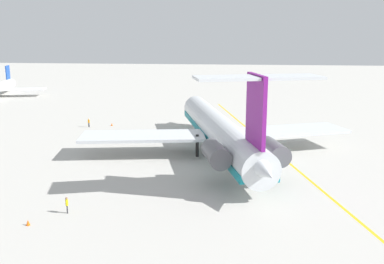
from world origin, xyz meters
The scene contains 7 objects.
ground centered at (0.00, 0.00, 0.00)m, with size 384.52×384.52×0.00m, color #B7B5AD.
main_jetliner centered at (2.45, 4.41, 3.69)m, with size 45.69×40.92×13.53m.
ground_crew_near_nose centered at (19.71, 30.47, 1.09)m, with size 0.27×0.40×1.71m.
ground_crew_near_tail centered at (-20.29, 18.87, 1.08)m, with size 0.42×0.27×1.70m.
safety_cone_nose centered at (21.26, 26.40, 0.28)m, with size 0.40×0.40×0.55m, color #EA590F.
safety_cone_wingtip centered at (-23.43, 21.47, 0.28)m, with size 0.40×0.40×0.55m, color #EA590F.
taxiway_centreline centered at (3.71, -4.33, 0.00)m, with size 94.74×0.36×0.01m, color gold.
Camera 1 is at (-59.52, 2.07, 17.75)m, focal length 40.54 mm.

